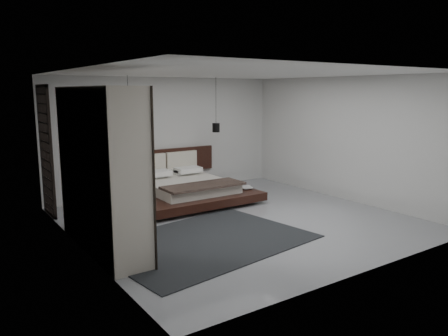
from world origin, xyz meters
TOP-DOWN VIEW (x-y plane):
  - floor at (0.00, 0.00)m, footprint 6.00×6.00m
  - ceiling at (0.00, 0.00)m, footprint 6.00×6.00m
  - wall_back at (0.00, 3.00)m, footprint 6.00×0.00m
  - wall_front at (0.00, -3.00)m, footprint 6.00×0.00m
  - wall_left at (-3.00, 0.00)m, footprint 0.00×6.00m
  - wall_right at (3.00, 0.00)m, footprint 0.00×6.00m
  - lattice_screen at (-2.95, 2.45)m, footprint 0.05×0.90m
  - bed at (-0.12, 1.91)m, footprint 2.73×2.37m
  - book_lower at (1.00, 1.26)m, footprint 0.25×0.31m
  - book_upper at (0.98, 1.23)m, footprint 0.32×0.37m
  - pendant_left at (-1.24, 2.34)m, footprint 0.19×0.19m
  - pendant_right at (1.00, 2.34)m, footprint 0.18×0.18m
  - wardrobe at (-2.70, -0.05)m, footprint 0.61×2.59m
  - rug at (-1.20, -0.69)m, footprint 3.66×2.85m

SIDE VIEW (x-z plane):
  - floor at x=0.00m, z-range 0.00..0.00m
  - rug at x=-1.20m, z-range 0.00..0.01m
  - book_lower at x=1.00m, z-range 0.25..0.28m
  - bed at x=-0.12m, z-range -0.25..0.82m
  - book_upper at x=0.98m, z-range 0.28..0.30m
  - wardrobe at x=-2.70m, z-range 0.00..2.54m
  - lattice_screen at x=-2.95m, z-range 0.00..2.60m
  - wall_back at x=0.00m, z-range -1.60..4.40m
  - wall_front at x=0.00m, z-range -1.60..4.40m
  - wall_left at x=-3.00m, z-range -1.60..4.40m
  - wall_right at x=3.00m, z-range -1.60..4.40m
  - pendant_left at x=-1.24m, z-range 0.84..2.23m
  - pendant_right at x=1.00m, z-range 0.93..2.25m
  - ceiling at x=0.00m, z-range 2.80..2.80m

